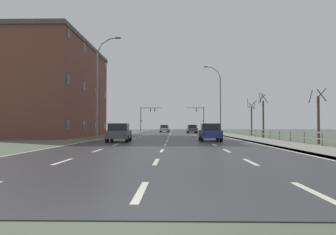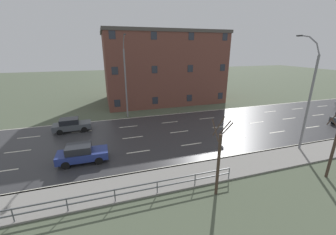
{
  "view_description": "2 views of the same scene",
  "coord_description": "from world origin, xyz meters",
  "px_view_note": "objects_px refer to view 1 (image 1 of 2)",
  "views": [
    {
      "loc": [
        0.69,
        -4.56,
        1.36
      ],
      "look_at": [
        -0.37,
        46.83,
        2.71
      ],
      "focal_mm": 34.31,
      "sensor_mm": 36.0,
      "label": 1
    },
    {
      "loc": [
        21.24,
        26.28,
        9.2
      ],
      "look_at": [
        0.0,
        33.03,
        1.91
      ],
      "focal_mm": 22.52,
      "sensor_mm": 36.0,
      "label": 2
    }
  ],
  "objects_px": {
    "street_lamp_midground": "(219,101)",
    "traffic_signal_right": "(201,116)",
    "car_near_right": "(210,132)",
    "car_far_left": "(192,128)",
    "traffic_signal_left": "(146,114)",
    "brick_building": "(47,90)",
    "car_near_left": "(192,129)",
    "car_far_right": "(165,129)",
    "car_mid_centre": "(119,132)",
    "street_lamp_left_bank": "(99,89)"
  },
  "relations": [
    {
      "from": "car_mid_centre",
      "to": "brick_building",
      "type": "height_order",
      "value": "brick_building"
    },
    {
      "from": "car_mid_centre",
      "to": "car_far_left",
      "type": "distance_m",
      "value": 44.57
    },
    {
      "from": "car_near_left",
      "to": "car_far_right",
      "type": "xyz_separation_m",
      "value": [
        -5.41,
        8.88,
        0.0
      ]
    },
    {
      "from": "street_lamp_midground",
      "to": "car_far_left",
      "type": "relative_size",
      "value": 2.53
    },
    {
      "from": "street_lamp_midground",
      "to": "brick_building",
      "type": "height_order",
      "value": "brick_building"
    },
    {
      "from": "car_near_right",
      "to": "car_near_left",
      "type": "xyz_separation_m",
      "value": [
        0.08,
        31.5,
        0.0
      ]
    },
    {
      "from": "car_near_right",
      "to": "car_far_right",
      "type": "relative_size",
      "value": 0.98
    },
    {
      "from": "traffic_signal_right",
      "to": "car_far_right",
      "type": "height_order",
      "value": "traffic_signal_right"
    },
    {
      "from": "traffic_signal_right",
      "to": "street_lamp_left_bank",
      "type": "bearing_deg",
      "value": -107.86
    },
    {
      "from": "traffic_signal_right",
      "to": "car_near_right",
      "type": "relative_size",
      "value": 1.48
    },
    {
      "from": "traffic_signal_right",
      "to": "street_lamp_midground",
      "type": "bearing_deg",
      "value": -89.56
    },
    {
      "from": "street_lamp_left_bank",
      "to": "traffic_signal_right",
      "type": "distance_m",
      "value": 47.7
    },
    {
      "from": "car_near_left",
      "to": "car_far_left",
      "type": "xyz_separation_m",
      "value": [
        0.64,
        10.61,
        0.0
      ]
    },
    {
      "from": "street_lamp_midground",
      "to": "car_near_right",
      "type": "xyz_separation_m",
      "value": [
        -3.57,
        -19.7,
        -4.29
      ]
    },
    {
      "from": "street_lamp_midground",
      "to": "car_far_right",
      "type": "bearing_deg",
      "value": 113.29
    },
    {
      "from": "street_lamp_midground",
      "to": "car_near_right",
      "type": "bearing_deg",
      "value": -100.27
    },
    {
      "from": "traffic_signal_left",
      "to": "car_near_left",
      "type": "bearing_deg",
      "value": -63.42
    },
    {
      "from": "traffic_signal_left",
      "to": "car_far_left",
      "type": "distance_m",
      "value": 15.58
    },
    {
      "from": "traffic_signal_left",
      "to": "car_mid_centre",
      "type": "distance_m",
      "value": 54.24
    },
    {
      "from": "street_lamp_midground",
      "to": "car_near_right",
      "type": "distance_m",
      "value": 20.47
    },
    {
      "from": "street_lamp_midground",
      "to": "car_far_right",
      "type": "xyz_separation_m",
      "value": [
        -8.9,
        20.69,
        -4.29
      ]
    },
    {
      "from": "car_far_left",
      "to": "car_near_left",
      "type": "bearing_deg",
      "value": -92.63
    },
    {
      "from": "car_near_right",
      "to": "car_far_left",
      "type": "bearing_deg",
      "value": 89.62
    },
    {
      "from": "car_far_left",
      "to": "traffic_signal_right",
      "type": "bearing_deg",
      "value": 73.87
    },
    {
      "from": "car_near_right",
      "to": "brick_building",
      "type": "distance_m",
      "value": 24.4
    },
    {
      "from": "street_lamp_midground",
      "to": "car_far_left",
      "type": "bearing_deg",
      "value": 97.24
    },
    {
      "from": "traffic_signal_left",
      "to": "car_far_right",
      "type": "xyz_separation_m",
      "value": [
        5.07,
        -12.06,
        -3.48
      ]
    },
    {
      "from": "street_lamp_midground",
      "to": "traffic_signal_left",
      "type": "relative_size",
      "value": 1.68
    },
    {
      "from": "car_near_left",
      "to": "brick_building",
      "type": "relative_size",
      "value": 0.21
    },
    {
      "from": "street_lamp_left_bank",
      "to": "car_mid_centre",
      "type": "xyz_separation_m",
      "value": [
        3.41,
        -6.9,
        -4.52
      ]
    },
    {
      "from": "car_near_right",
      "to": "car_far_right",
      "type": "distance_m",
      "value": 40.73
    },
    {
      "from": "traffic_signal_right",
      "to": "car_far_right",
      "type": "bearing_deg",
      "value": -130.14
    },
    {
      "from": "traffic_signal_right",
      "to": "car_mid_centre",
      "type": "xyz_separation_m",
      "value": [
        -11.22,
        -52.28,
        -3.13
      ]
    },
    {
      "from": "traffic_signal_left",
      "to": "street_lamp_midground",
      "type": "bearing_deg",
      "value": -66.9
    },
    {
      "from": "traffic_signal_left",
      "to": "brick_building",
      "type": "distance_m",
      "value": 40.69
    },
    {
      "from": "car_far_left",
      "to": "brick_building",
      "type": "distance_m",
      "value": 36.16
    },
    {
      "from": "traffic_signal_right",
      "to": "traffic_signal_left",
      "type": "distance_m",
      "value": 13.85
    },
    {
      "from": "street_lamp_left_bank",
      "to": "car_near_right",
      "type": "height_order",
      "value": "street_lamp_left_bank"
    },
    {
      "from": "car_near_right",
      "to": "car_near_left",
      "type": "bearing_deg",
      "value": 90.46
    },
    {
      "from": "car_far_left",
      "to": "brick_building",
      "type": "xyz_separation_m",
      "value": [
        -20.73,
        -29.16,
        5.26
      ]
    },
    {
      "from": "car_near_left",
      "to": "brick_building",
      "type": "distance_m",
      "value": 27.84
    },
    {
      "from": "street_lamp_midground",
      "to": "traffic_signal_right",
      "type": "distance_m",
      "value": 30.99
    },
    {
      "from": "street_lamp_midground",
      "to": "traffic_signal_right",
      "type": "relative_size",
      "value": 1.71
    },
    {
      "from": "street_lamp_left_bank",
      "to": "car_far_left",
      "type": "relative_size",
      "value": 2.64
    },
    {
      "from": "car_near_left",
      "to": "brick_building",
      "type": "xyz_separation_m",
      "value": [
        -20.09,
        -18.55,
        5.26
      ]
    },
    {
      "from": "street_lamp_midground",
      "to": "traffic_signal_left",
      "type": "height_order",
      "value": "street_lamp_midground"
    },
    {
      "from": "car_near_right",
      "to": "car_far_left",
      "type": "height_order",
      "value": "same"
    },
    {
      "from": "car_far_left",
      "to": "car_far_right",
      "type": "distance_m",
      "value": 6.3
    },
    {
      "from": "car_near_right",
      "to": "car_mid_centre",
      "type": "relative_size",
      "value": 0.99
    },
    {
      "from": "car_near_right",
      "to": "car_mid_centre",
      "type": "distance_m",
      "value": 8.05
    }
  ]
}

